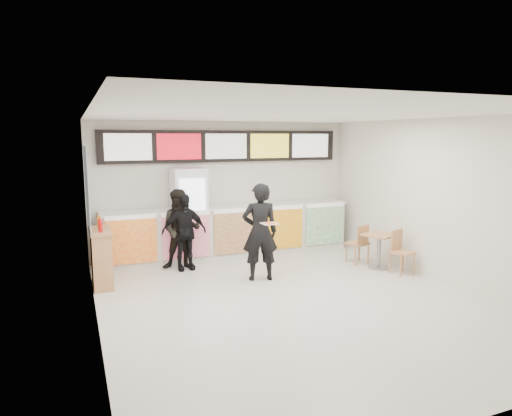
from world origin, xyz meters
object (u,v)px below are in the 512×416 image
drinks_fridge (189,215)px  customer_mid (184,232)px  customer_main (260,232)px  customer_left (181,230)px  service_counter (231,231)px  cafe_table (379,245)px  condiment_ledge (101,257)px

drinks_fridge → customer_mid: size_ratio=1.29×
drinks_fridge → customer_main: size_ratio=1.10×
customer_left → customer_main: bearing=-25.2°
service_counter → cafe_table: 3.22m
service_counter → customer_left: size_ratio=3.41×
drinks_fridge → customer_left: bearing=-118.0°
cafe_table → condiment_ledge: size_ratio=1.22×
customer_left → customer_mid: customer_left is taller
customer_main → customer_mid: size_ratio=1.18×
condiment_ledge → service_counter: bearing=21.0°
service_counter → cafe_table: (2.48, -2.05, -0.08)m
service_counter → cafe_table: size_ratio=3.72×
service_counter → customer_mid: 1.38m
service_counter → customer_main: (-0.05, -1.83, 0.34)m
drinks_fridge → customer_mid: drinks_fridge is taller
service_counter → customer_mid: (-1.21, -0.64, 0.20)m
customer_mid → cafe_table: (3.69, -1.41, -0.28)m
cafe_table → customer_mid: bearing=138.8°
customer_main → condiment_ledge: customer_main is taller
customer_left → drinks_fridge: bearing=82.7°
customer_main → cafe_table: (2.54, -0.22, -0.42)m
drinks_fridge → cafe_table: (3.42, -2.06, -0.51)m
drinks_fridge → condiment_ledge: (-1.88, -1.10, -0.48)m
service_counter → cafe_table: service_counter is taller
drinks_fridge → customer_main: drinks_fridge is taller
cafe_table → condiment_ledge: (-5.30, 0.96, 0.03)m
customer_main → customer_mid: bearing=-32.4°
service_counter → customer_left: 1.41m
cafe_table → customer_main: bearing=154.8°
condiment_ledge → customer_main: bearing=-15.1°
service_counter → customer_left: customer_left is taller
service_counter → customer_main: customer_main is taller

